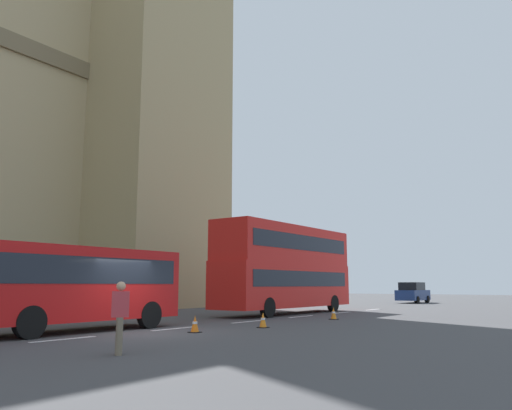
{
  "coord_description": "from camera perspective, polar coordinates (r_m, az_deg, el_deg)",
  "views": [
    {
      "loc": [
        -12.27,
        -13.87,
        1.61
      ],
      "look_at": [
        9.97,
        2.12,
        5.88
      ],
      "focal_mm": 36.1,
      "sensor_mm": 36.0,
      "label": 1
    }
  ],
  "objects": [
    {
      "name": "pedestrian_near_cones",
      "position": [
        12.76,
        -14.84,
        -11.68
      ],
      "size": [
        0.46,
        0.44,
        1.69
      ],
      "color": "#726651",
      "rests_on": "ground_plane"
    },
    {
      "name": "ground_plane",
      "position": [
        18.59,
        -13.11,
        -13.59
      ],
      "size": [
        160.0,
        160.0,
        0.0
      ],
      "primitive_type": "plane",
      "color": "#424244"
    },
    {
      "name": "lane_centre_marking",
      "position": [
        21.5,
        -4.7,
        -13.1
      ],
      "size": [
        34.4,
        0.16,
        0.01
      ],
      "color": "silver",
      "rests_on": "ground_plane"
    },
    {
      "name": "traffic_cone_middle",
      "position": [
        20.05,
        0.78,
        -12.64
      ],
      "size": [
        0.36,
        0.36,
        0.58
      ],
      "color": "black",
      "rests_on": "ground_plane"
    },
    {
      "name": "sedan_lead",
      "position": [
        49.53,
        16.99,
        -9.28
      ],
      "size": [
        4.4,
        1.86,
        1.85
      ],
      "color": "navy",
      "rests_on": "ground_plane"
    },
    {
      "name": "double_decker_bus",
      "position": [
        29.65,
        3.35,
        -6.71
      ],
      "size": [
        10.97,
        2.54,
        4.9
      ],
      "color": "red",
      "rests_on": "ground_plane"
    },
    {
      "name": "traffic_cone_east",
      "position": [
        25.04,
        8.59,
        -11.79
      ],
      "size": [
        0.36,
        0.36,
        0.58
      ],
      "color": "black",
      "rests_on": "ground_plane"
    },
    {
      "name": "traffic_cone_west",
      "position": [
        18.16,
        -6.78,
        -12.98
      ],
      "size": [
        0.36,
        0.36,
        0.58
      ],
      "color": "black",
      "rests_on": "ground_plane"
    }
  ]
}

